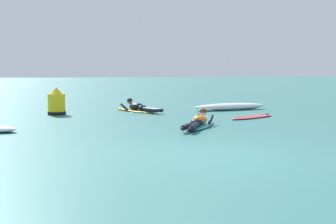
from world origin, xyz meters
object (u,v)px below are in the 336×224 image
Objects in this scene: surfer_near at (199,123)px; channel_marker_buoy at (57,104)px; drifting_surfboard at (252,117)px; surfer_far at (138,108)px.

surfer_near is 5.95m from channel_marker_buoy.
drifting_surfboard is at bearing -17.27° from channel_marker_buoy.
surfer_near is 2.51× the size of channel_marker_buoy.
surfer_near reaches higher than drifting_surfboard.
drifting_surfboard is at bearing -36.62° from surfer_far.
surfer_far reaches higher than drifting_surfboard.
channel_marker_buoy reaches higher than drifting_surfboard.
surfer_far is at bearing 11.95° from channel_marker_buoy.
channel_marker_buoy reaches higher than surfer_near.
surfer_near and surfer_far have the same top height.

